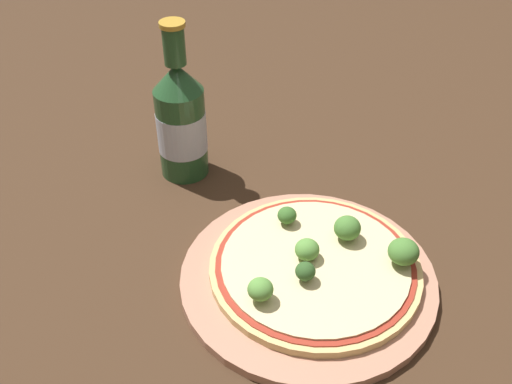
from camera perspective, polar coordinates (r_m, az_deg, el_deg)
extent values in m
plane|color=#3D2819|center=(0.70, 5.53, -8.82)|extent=(3.00, 3.00, 0.00)
cylinder|color=tan|center=(0.70, 5.08, -8.03)|extent=(0.29, 0.29, 0.01)
cylinder|color=tan|center=(0.70, 5.63, -7.18)|extent=(0.24, 0.24, 0.01)
cylinder|color=maroon|center=(0.69, 5.66, -6.84)|extent=(0.23, 0.23, 0.00)
cylinder|color=beige|center=(0.69, 5.67, -6.77)|extent=(0.22, 0.22, 0.00)
cylinder|color=#7A9E5B|center=(0.69, 4.85, -6.05)|extent=(0.01, 0.01, 0.01)
ellipsoid|color=#568E3D|center=(0.68, 4.89, -5.48)|extent=(0.03, 0.03, 0.02)
cylinder|color=#7A9E5B|center=(0.64, 0.42, -9.92)|extent=(0.01, 0.01, 0.01)
ellipsoid|color=#568E3D|center=(0.64, 0.42, -9.24)|extent=(0.03, 0.03, 0.02)
cylinder|color=#7A9E5B|center=(0.70, 13.71, -6.28)|extent=(0.01, 0.01, 0.01)
ellipsoid|color=#477A33|center=(0.69, 13.87, -5.53)|extent=(0.04, 0.04, 0.03)
cylinder|color=#7A9E5B|center=(0.66, 5.01, -8.28)|extent=(0.01, 0.01, 0.01)
ellipsoid|color=#2D5123|center=(0.66, 5.06, -7.71)|extent=(0.02, 0.02, 0.02)
cylinder|color=#7A9E5B|center=(0.72, 8.68, -4.17)|extent=(0.01, 0.01, 0.01)
ellipsoid|color=#477A33|center=(0.71, 8.78, -3.44)|extent=(0.03, 0.03, 0.03)
cylinder|color=#7A9E5B|center=(0.73, 2.95, -2.76)|extent=(0.01, 0.01, 0.01)
ellipsoid|color=#386628|center=(0.73, 2.97, -2.22)|extent=(0.02, 0.02, 0.02)
cylinder|color=#234C28|center=(0.83, -7.06, 5.67)|extent=(0.07, 0.07, 0.13)
cylinder|color=#B2BCD1|center=(0.83, -7.07, 5.82)|extent=(0.07, 0.07, 0.06)
cone|color=#234C28|center=(0.79, -7.54, 10.79)|extent=(0.07, 0.07, 0.04)
cylinder|color=#234C28|center=(0.77, -7.81, 13.66)|extent=(0.03, 0.03, 0.05)
cylinder|color=#B7892D|center=(0.76, -8.00, 15.56)|extent=(0.03, 0.03, 0.01)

